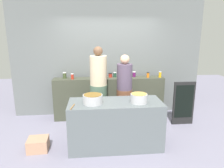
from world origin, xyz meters
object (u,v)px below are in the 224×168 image
at_px(preserve_jar_7, 120,75).
at_px(chalkboard_sign, 184,103).
at_px(preserve_jar_8, 128,75).
at_px(preserve_jar_11, 160,74).
at_px(cook_in_cap, 124,96).
at_px(cook_with_tongs, 99,93).
at_px(preserve_jar_9, 134,74).
at_px(preserve_jar_1, 72,76).
at_px(bread_crate, 38,144).
at_px(cooking_pot_center, 139,98).
at_px(preserve_jar_6, 115,75).
at_px(preserve_jar_4, 102,76).
at_px(preserve_jar_3, 98,76).
at_px(preserve_jar_0, 65,75).
at_px(preserve_jar_2, 93,75).
at_px(cooking_pot_left, 93,99).
at_px(wooden_spoon, 72,107).
at_px(preserve_jar_5, 110,75).
at_px(preserve_jar_10, 148,75).

xyz_separation_m(preserve_jar_7, chalkboard_sign, (1.41, -0.55, -0.57)).
distance_m(preserve_jar_8, preserve_jar_11, 0.80).
distance_m(cook_in_cap, chalkboard_sign, 1.42).
bearing_deg(cook_with_tongs, preserve_jar_9, 37.92).
relative_size(preserve_jar_1, bread_crate, 0.37).
bearing_deg(cooking_pot_center, preserve_jar_6, 99.59).
height_order(preserve_jar_4, preserve_jar_11, preserve_jar_11).
relative_size(preserve_jar_3, chalkboard_sign, 0.11).
bearing_deg(preserve_jar_3, preserve_jar_11, -0.68).
height_order(cooking_pot_center, bread_crate, cooking_pot_center).
bearing_deg(cook_with_tongs, preserve_jar_11, 20.68).
xyz_separation_m(preserve_jar_6, bread_crate, (-1.57, -1.50, -0.97)).
height_order(preserve_jar_0, preserve_jar_6, preserve_jar_0).
distance_m(preserve_jar_4, bread_crate, 2.07).
relative_size(preserve_jar_11, cook_in_cap, 0.09).
height_order(preserve_jar_2, cook_with_tongs, cook_with_tongs).
xyz_separation_m(preserve_jar_6, cook_in_cap, (0.13, -0.73, -0.33)).
height_order(preserve_jar_9, cooking_pot_left, preserve_jar_9).
bearing_deg(bread_crate, preserve_jar_4, 47.69).
distance_m(cooking_pot_left, cooking_pot_center, 0.82).
relative_size(preserve_jar_9, wooden_spoon, 0.51).
xyz_separation_m(preserve_jar_6, preserve_jar_11, (1.11, -0.13, 0.01)).
relative_size(preserve_jar_7, cooking_pot_center, 0.45).
relative_size(cooking_pot_left, cooking_pot_center, 1.16).
xyz_separation_m(preserve_jar_1, preserve_jar_7, (1.15, 0.03, 0.00)).
xyz_separation_m(preserve_jar_0, cooking_pot_center, (1.48, -1.53, -0.13)).
xyz_separation_m(preserve_jar_0, preserve_jar_9, (1.71, 0.02, -0.01)).
relative_size(wooden_spoon, chalkboard_sign, 0.25).
bearing_deg(preserve_jar_3, cooking_pot_center, -64.27).
height_order(preserve_jar_0, preserve_jar_1, preserve_jar_0).
bearing_deg(cooking_pot_left, wooden_spoon, -155.16).
relative_size(preserve_jar_5, cook_with_tongs, 0.06).
bearing_deg(bread_crate, preserve_jar_3, 50.49).
distance_m(preserve_jar_5, preserve_jar_9, 0.60).
xyz_separation_m(cooking_pot_center, wooden_spoon, (-1.16, -0.13, -0.07)).
relative_size(preserve_jar_4, preserve_jar_8, 0.93).
height_order(preserve_jar_6, cooking_pot_left, preserve_jar_6).
xyz_separation_m(preserve_jar_9, preserve_jar_10, (0.32, -0.11, -0.00)).
bearing_deg(preserve_jar_3, chalkboard_sign, -15.59).
relative_size(preserve_jar_3, preserve_jar_8, 0.97).
height_order(preserve_jar_4, cooking_pot_center, preserve_jar_4).
bearing_deg(preserve_jar_11, cook_with_tongs, -159.32).
height_order(cook_with_tongs, bread_crate, cook_with_tongs).
bearing_deg(wooden_spoon, bread_crate, 164.81).
xyz_separation_m(preserve_jar_8, chalkboard_sign, (1.22, -0.57, -0.56)).
height_order(preserve_jar_11, bread_crate, preserve_jar_11).
relative_size(preserve_jar_1, preserve_jar_3, 1.21).
height_order(preserve_jar_3, cook_in_cap, cook_in_cap).
xyz_separation_m(preserve_jar_7, cook_in_cap, (0.01, -0.63, -0.34)).
bearing_deg(preserve_jar_5, preserve_jar_1, -172.50).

